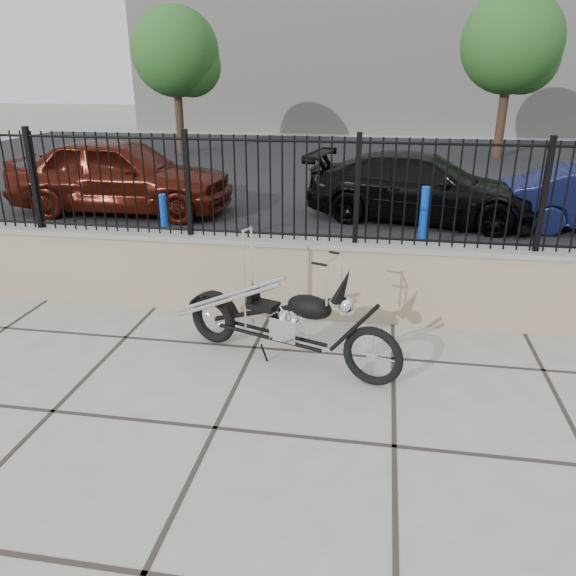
# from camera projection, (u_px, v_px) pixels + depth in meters

# --- Properties ---
(ground_plane) EXTENTS (90.00, 90.00, 0.00)m
(ground_plane) POSITION_uv_depth(u_px,v_px,m) (215.00, 428.00, 4.76)
(ground_plane) COLOR #99968E
(ground_plane) RESTS_ON ground
(parking_lot) EXTENTS (30.00, 30.00, 0.00)m
(parking_lot) POSITION_uv_depth(u_px,v_px,m) (338.00, 175.00, 16.25)
(parking_lot) COLOR black
(parking_lot) RESTS_ON ground
(retaining_wall) EXTENTS (14.00, 0.36, 0.96)m
(retaining_wall) POSITION_uv_depth(u_px,v_px,m) (271.00, 276.00, 6.89)
(retaining_wall) COLOR gray
(retaining_wall) RESTS_ON ground_plane
(iron_fence) EXTENTS (14.00, 0.08, 1.20)m
(iron_fence) POSITION_uv_depth(u_px,v_px,m) (270.00, 188.00, 6.49)
(iron_fence) COLOR black
(iron_fence) RESTS_ON retaining_wall
(background_building) EXTENTS (22.00, 6.00, 8.00)m
(background_building) POSITION_uv_depth(u_px,v_px,m) (365.00, 45.00, 27.66)
(background_building) COLOR beige
(background_building) RESTS_ON ground_plane
(chopper_motorcycle) EXTENTS (2.33, 1.17, 1.40)m
(chopper_motorcycle) POSITION_uv_depth(u_px,v_px,m) (283.00, 299.00, 5.62)
(chopper_motorcycle) COLOR black
(chopper_motorcycle) RESTS_ON ground_plane
(car_red) EXTENTS (4.65, 1.92, 1.58)m
(car_red) POSITION_uv_depth(u_px,v_px,m) (121.00, 175.00, 11.72)
(car_red) COLOR #441209
(car_red) RESTS_ON parking_lot
(car_black) EXTENTS (4.81, 2.62, 1.32)m
(car_black) POSITION_uv_depth(u_px,v_px,m) (422.00, 188.00, 11.13)
(car_black) COLOR black
(car_black) RESTS_ON parking_lot
(bollard_a) EXTENTS (0.15, 0.15, 0.96)m
(bollard_a) POSITION_uv_depth(u_px,v_px,m) (164.00, 223.00, 9.24)
(bollard_a) COLOR #0C22BE
(bollard_a) RESTS_ON ground_plane
(bollard_b) EXTENTS (0.15, 0.15, 1.11)m
(bollard_b) POSITION_uv_depth(u_px,v_px,m) (423.00, 221.00, 9.09)
(bollard_b) COLOR #0D2EC3
(bollard_b) RESTS_ON ground_plane
(tree_left) EXTENTS (3.01, 3.01, 5.09)m
(tree_left) POSITION_uv_depth(u_px,v_px,m) (175.00, 47.00, 19.28)
(tree_left) COLOR #382619
(tree_left) RESTS_ON ground_plane
(tree_right) EXTENTS (3.23, 3.23, 5.44)m
(tree_right) POSITION_uv_depth(u_px,v_px,m) (512.00, 38.00, 18.07)
(tree_right) COLOR #382619
(tree_right) RESTS_ON ground_plane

